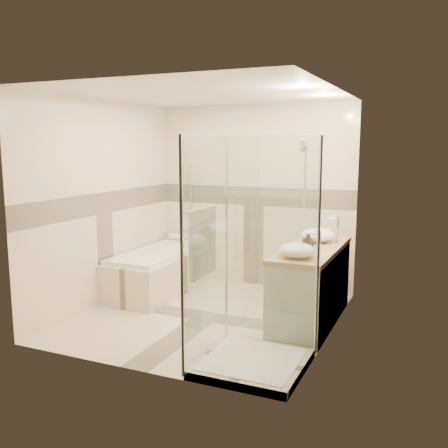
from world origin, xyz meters
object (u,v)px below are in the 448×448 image
at_px(vanity, 311,285).
at_px(shower_enclosure, 244,309).
at_px(vessel_sink_far, 297,250).
at_px(vessel_sink_near, 318,235).
at_px(amenity_bottle_b, 309,241).
at_px(bathtub, 159,269).
at_px(amenity_bottle_a, 307,242).

relative_size(vanity, shower_enclosure, 0.79).
distance_m(vanity, vessel_sink_far, 0.74).
distance_m(shower_enclosure, vessel_sink_near, 1.70).
bearing_deg(shower_enclosure, vanity, 77.03).
bearing_deg(vessel_sink_far, amenity_bottle_b, 90.00).
distance_m(bathtub, amenity_bottle_b, 2.26).
relative_size(vanity, vessel_sink_far, 4.40).
height_order(amenity_bottle_a, amenity_bottle_b, amenity_bottle_a).
xyz_separation_m(bathtub, amenity_bottle_a, (2.13, -0.50, 0.63)).
relative_size(shower_enclosure, amenity_bottle_b, 12.78).
relative_size(bathtub, amenity_bottle_b, 10.65).
bearing_deg(vessel_sink_near, amenity_bottle_b, -90.00).
relative_size(bathtub, vessel_sink_far, 4.62).
bearing_deg(amenity_bottle_b, vanity, 72.90).
height_order(bathtub, vessel_sink_near, vessel_sink_near).
bearing_deg(vessel_sink_far, vessel_sink_near, 90.00).
height_order(vessel_sink_near, amenity_bottle_b, amenity_bottle_b).
distance_m(vanity, shower_enclosure, 1.31).
bearing_deg(vanity, bathtub, 170.75).
bearing_deg(shower_enclosure, bathtub, 138.90).
xyz_separation_m(vanity, shower_enclosure, (-0.29, -1.27, 0.08)).
xyz_separation_m(vanity, vessel_sink_near, (-0.02, 0.35, 0.50)).
distance_m(shower_enclosure, amenity_bottle_a, 1.23).
xyz_separation_m(vessel_sink_near, amenity_bottle_b, (0.00, -0.42, 0.00)).
bearing_deg(vessel_sink_near, vessel_sink_far, -90.00).
distance_m(vanity, vessel_sink_near, 0.61).
bearing_deg(vessel_sink_far, amenity_bottle_a, 90.00).
height_order(vessel_sink_far, amenity_bottle_a, amenity_bottle_a).
bearing_deg(vessel_sink_far, vanity, 87.90).
bearing_deg(amenity_bottle_b, vessel_sink_near, 90.00).
bearing_deg(shower_enclosure, amenity_bottle_a, 76.31).
height_order(shower_enclosure, vessel_sink_far, shower_enclosure).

